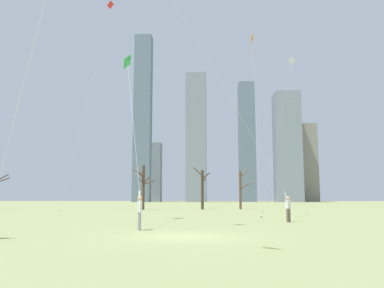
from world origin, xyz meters
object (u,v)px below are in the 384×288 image
at_px(kite_flyer_far_back_green, 136,169).
at_px(distant_kite_drifting_left_red, 105,27).
at_px(distant_kite_high_overhead_orange, 253,51).
at_px(distant_kite_low_near_trees_white, 289,75).
at_px(kite_flyer_midfield_right_teal, 274,182).
at_px(bare_tree_rightmost, 241,189).
at_px(kite_flyer_foreground_left_blue, 3,170).
at_px(bare_tree_left_of_center, 202,188).
at_px(bare_tree_right_of_center, 143,186).

distance_m(kite_flyer_far_back_green, distant_kite_drifting_left_red, 32.38).
height_order(distant_kite_high_overhead_orange, distant_kite_low_near_trees_white, distant_kite_low_near_trees_white).
xyz_separation_m(distant_kite_high_overhead_orange, distant_kite_drifting_left_red, (-16.67, 10.90, 7.51)).
xyz_separation_m(kite_flyer_midfield_right_teal, bare_tree_rightmost, (-0.05, 29.95, 0.28)).
bearing_deg(bare_tree_rightmost, kite_flyer_foreground_left_blue, -105.51).
height_order(distant_kite_low_near_trees_white, distant_kite_drifting_left_red, distant_kite_drifting_left_red).
height_order(kite_flyer_foreground_left_blue, distant_kite_drifting_left_red, distant_kite_drifting_left_red).
distance_m(kite_flyer_foreground_left_blue, bare_tree_rightmost, 42.68).
bearing_deg(bare_tree_left_of_center, distant_kite_drifting_left_red, -141.12).
bearing_deg(kite_flyer_far_back_green, distant_kite_high_overhead_orange, 60.70).
distance_m(bare_tree_left_of_center, bare_tree_right_of_center, 8.06).
relative_size(distant_kite_drifting_left_red, bare_tree_left_of_center, 4.43).
height_order(kite_flyer_foreground_left_blue, bare_tree_left_of_center, kite_flyer_foreground_left_blue).
bearing_deg(kite_flyer_foreground_left_blue, bare_tree_left_of_center, 81.42).
xyz_separation_m(distant_kite_high_overhead_orange, bare_tree_rightmost, (0.14, 20.65, -11.79)).
height_order(distant_kite_high_overhead_orange, distant_kite_drifting_left_red, distant_kite_drifting_left_red).
xyz_separation_m(kite_flyer_foreground_left_blue, kite_flyer_midfield_right_teal, (11.46, 11.18, -0.02)).
height_order(distant_kite_drifting_left_red, bare_tree_rightmost, distant_kite_drifting_left_red).
bearing_deg(bare_tree_right_of_center, kite_flyer_far_back_green, -80.67).
bearing_deg(bare_tree_right_of_center, distant_kite_drifting_left_red, -117.52).
relative_size(kite_flyer_foreground_left_blue, distant_kite_drifting_left_red, 0.59).
bearing_deg(distant_kite_high_overhead_orange, distant_kite_drifting_left_red, 146.80).
bearing_deg(bare_tree_right_of_center, distant_kite_low_near_trees_white, -19.07).
distance_m(kite_flyer_midfield_right_teal, kite_flyer_far_back_green, 9.04).
distance_m(kite_flyer_far_back_green, bare_tree_left_of_center, 34.00).
xyz_separation_m(bare_tree_rightmost, bare_tree_left_of_center, (-5.27, -0.45, 0.10)).
bearing_deg(kite_flyer_foreground_left_blue, kite_flyer_far_back_green, 62.10).
bearing_deg(kite_flyer_midfield_right_teal, kite_flyer_foreground_left_blue, -135.72).
height_order(kite_flyer_midfield_right_teal, distant_kite_drifting_left_red, distant_kite_drifting_left_red).
bearing_deg(distant_kite_drifting_left_red, kite_flyer_midfield_right_teal, -50.16).
bearing_deg(bare_tree_left_of_center, kite_flyer_far_back_green, -94.30).
bearing_deg(kite_flyer_foreground_left_blue, distant_kite_high_overhead_orange, 61.16).
bearing_deg(distant_kite_high_overhead_orange, bare_tree_rightmost, 89.62).
distance_m(distant_kite_drifting_left_red, bare_tree_rightmost, 27.39).
relative_size(distant_kite_drifting_left_red, bare_tree_rightmost, 4.72).
relative_size(kite_flyer_foreground_left_blue, distant_kite_high_overhead_orange, 0.91).
bearing_deg(kite_flyer_foreground_left_blue, bare_tree_right_of_center, 92.43).
distance_m(distant_kite_drifting_left_red, bare_tree_left_of_center, 24.25).
height_order(kite_flyer_midfield_right_teal, distant_kite_low_near_trees_white, distant_kite_low_near_trees_white).
bearing_deg(bare_tree_right_of_center, distant_kite_high_overhead_orange, -54.50).
height_order(kite_flyer_far_back_green, distant_kite_high_overhead_orange, distant_kite_high_overhead_orange).
bearing_deg(bare_tree_right_of_center, kite_flyer_foreground_left_blue, -87.57).
bearing_deg(bare_tree_right_of_center, bare_tree_left_of_center, 15.08).
bearing_deg(distant_kite_low_near_trees_white, kite_flyer_midfield_right_teal, -104.02).
bearing_deg(distant_kite_high_overhead_orange, kite_flyer_midfield_right_teal, -88.83).
height_order(distant_kite_low_near_trees_white, bare_tree_left_of_center, distant_kite_low_near_trees_white).
bearing_deg(kite_flyer_midfield_right_teal, bare_tree_rightmost, 90.10).
distance_m(kite_flyer_midfield_right_teal, distant_kite_drifting_left_red, 32.80).
relative_size(distant_kite_high_overhead_orange, bare_tree_right_of_center, 2.81).
bearing_deg(distant_kite_low_near_trees_white, kite_flyer_foreground_left_blue, -117.42).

